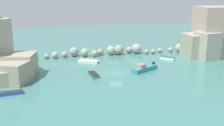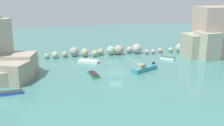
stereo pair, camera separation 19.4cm
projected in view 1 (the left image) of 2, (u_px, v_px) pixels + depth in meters
name	position (u px, v px, depth m)	size (l,w,h in m)	color
cove_water	(116.00, 72.00, 54.85)	(160.00, 160.00, 0.00)	#427D76
cliff_headland_right	(218.00, 39.00, 68.39)	(23.19, 20.13, 12.50)	#9F9C81
rock_breakwater	(109.00, 51.00, 69.40)	(41.81, 4.15, 2.63)	#A9A995
moored_boat_0	(144.00, 68.00, 55.53)	(6.34, 4.64, 1.69)	teal
moored_boat_1	(88.00, 61.00, 62.06)	(5.01, 3.84, 6.09)	white
moored_boat_2	(94.00, 75.00, 52.28)	(1.90, 4.05, 0.56)	#398D4A
moored_boat_3	(34.00, 64.00, 60.25)	(1.84, 2.71, 0.50)	#CC3A37
moored_boat_4	(168.00, 58.00, 65.10)	(3.29, 3.31, 0.72)	white
moored_boat_5	(9.00, 93.00, 42.83)	(4.46, 1.74, 0.54)	#2D4DB9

